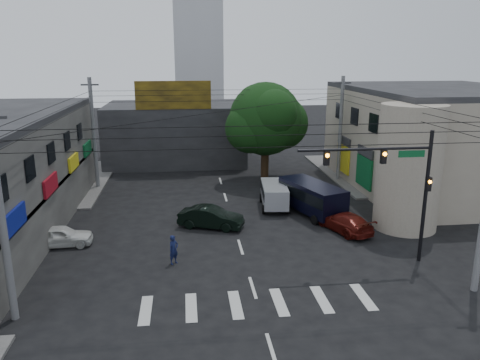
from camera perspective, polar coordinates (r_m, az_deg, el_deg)
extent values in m
plane|color=black|center=(25.92, 0.59, -9.89)|extent=(160.00, 160.00, 0.00)
cube|color=#514F4C|center=(45.25, -25.87, -0.39)|extent=(16.00, 16.00, 0.15)
cube|color=#514F4C|center=(47.61, 19.64, 0.96)|extent=(16.00, 16.00, 0.15)
cube|color=gray|center=(42.53, 23.04, 4.45)|extent=(14.00, 18.00, 8.00)
cylinder|color=gray|center=(31.48, 19.90, 1.41)|extent=(4.00, 4.00, 8.00)
cube|color=#232326|center=(49.95, -7.85, 5.75)|extent=(14.00, 10.00, 6.00)
cube|color=olive|center=(44.57, -8.14, 10.21)|extent=(7.00, 0.30, 2.60)
cylinder|color=black|center=(41.84, 3.05, 2.96)|extent=(0.70, 0.70, 4.40)
sphere|color=black|center=(41.28, 3.11, 7.45)|extent=(6.40, 6.40, 6.40)
cylinder|color=black|center=(26.62, 21.65, -2.03)|extent=(0.20, 0.20, 7.20)
cylinder|color=black|center=(24.51, 15.02, 3.65)|extent=(7.00, 0.14, 0.14)
cube|color=black|center=(24.97, 17.09, 2.76)|extent=(0.28, 0.22, 0.75)
cube|color=black|center=(23.93, 10.50, 2.66)|extent=(0.28, 0.22, 0.75)
sphere|color=orange|center=(24.82, 17.25, 3.03)|extent=(0.20, 0.20, 0.20)
sphere|color=orange|center=(23.76, 10.61, 2.94)|extent=(0.20, 0.20, 0.20)
cube|color=#0C5529|center=(25.60, 20.19, 3.01)|extent=(1.40, 0.06, 0.35)
cylinder|color=#59595B|center=(21.19, -27.10, -4.03)|extent=(0.32, 0.32, 9.20)
cylinder|color=#59595B|center=(40.50, -17.40, 5.35)|extent=(0.32, 0.32, 9.20)
cylinder|color=#59595B|center=(42.05, 12.14, 6.04)|extent=(0.32, 0.32, 9.20)
imported|color=black|center=(30.54, -3.56, -4.57)|extent=(4.23, 5.17, 1.39)
imported|color=silver|center=(29.59, -21.06, -6.39)|extent=(1.89, 3.84, 1.25)
imported|color=#50100B|center=(30.62, 12.60, -5.01)|extent=(4.58, 5.44, 1.24)
imported|color=#11183E|center=(25.59, -8.09, -8.41)|extent=(0.97, 0.97, 1.61)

